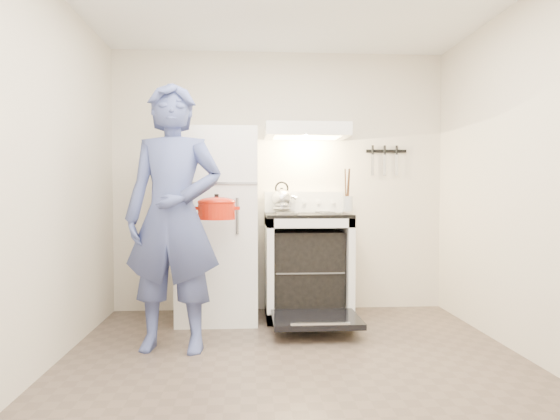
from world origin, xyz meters
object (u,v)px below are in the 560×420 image
object	(u,v)px
refrigerator	(218,225)
dutch_oven	(217,211)
tea_kettle	(282,197)
stove_body	(307,267)
person	(173,218)

from	to	relation	value
refrigerator	dutch_oven	size ratio (longest dim) A/B	4.78
tea_kettle	dutch_oven	xyz separation A→B (m)	(-0.56, -0.92, -0.10)
stove_body	tea_kettle	world-z (taller)	tea_kettle
person	refrigerator	bearing A→B (deg)	80.42
refrigerator	tea_kettle	bearing A→B (deg)	22.47
stove_body	dutch_oven	size ratio (longest dim) A/B	2.58
person	dutch_oven	world-z (taller)	person
dutch_oven	person	bearing A→B (deg)	-145.80
refrigerator	tea_kettle	xyz separation A→B (m)	(0.59, 0.24, 0.25)
person	tea_kettle	bearing A→B (deg)	59.97
stove_body	person	size ratio (longest dim) A/B	0.48
person	dutch_oven	bearing A→B (deg)	41.68
dutch_oven	refrigerator	bearing A→B (deg)	92.47
refrigerator	stove_body	xyz separation A→B (m)	(0.81, 0.02, -0.39)
person	dutch_oven	xyz separation A→B (m)	(0.30, 0.20, 0.04)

